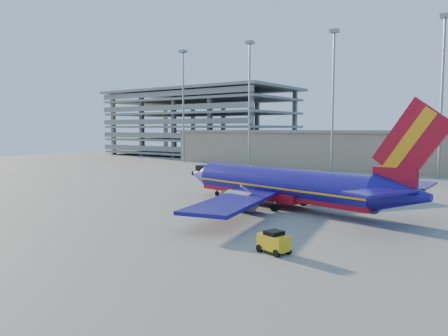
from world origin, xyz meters
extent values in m
plane|color=slate|center=(0.00, 0.00, 0.00)|extent=(220.00, 220.00, 0.00)
cube|color=gray|center=(10.00, 58.00, 4.00)|extent=(120.00, 15.00, 8.00)
cube|color=slate|center=(10.00, 58.00, 8.20)|extent=(122.00, 16.00, 0.60)
cube|color=slate|center=(-62.00, 74.00, 1.00)|extent=(60.00, 30.00, 0.70)
cube|color=slate|center=(-62.00, 74.00, 5.20)|extent=(60.00, 30.00, 0.70)
cube|color=slate|center=(-62.00, 74.00, 9.40)|extent=(60.00, 30.00, 0.70)
cube|color=slate|center=(-62.00, 74.00, 13.60)|extent=(60.00, 30.00, 0.70)
cube|color=slate|center=(-62.00, 74.00, 17.80)|extent=(60.00, 30.00, 0.70)
cube|color=slate|center=(-62.00, 74.00, 21.00)|extent=(62.00, 32.00, 0.80)
cube|color=slate|center=(-62.00, 87.00, 10.50)|extent=(1.20, 1.20, 21.00)
cylinder|color=gray|center=(-45.00, 46.00, 14.00)|extent=(0.44, 0.44, 28.00)
cube|color=gray|center=(-45.00, 46.00, 28.30)|extent=(1.60, 1.60, 0.70)
cylinder|color=gray|center=(-25.00, 46.00, 14.00)|extent=(0.44, 0.44, 28.00)
cube|color=gray|center=(-25.00, 46.00, 28.30)|extent=(1.60, 1.60, 0.70)
cylinder|color=gray|center=(-5.00, 46.00, 14.00)|extent=(0.44, 0.44, 28.00)
cube|color=gray|center=(-5.00, 46.00, 28.30)|extent=(1.60, 1.60, 0.70)
cylinder|color=gray|center=(15.00, 46.00, 14.00)|extent=(0.44, 0.44, 28.00)
cube|color=gray|center=(15.00, 46.00, 28.30)|extent=(1.60, 1.60, 0.70)
cylinder|color=navy|center=(5.52, 4.56, 2.65)|extent=(23.78, 8.33, 3.63)
cube|color=#A20D1C|center=(5.52, 4.56, 1.72)|extent=(23.64, 7.65, 1.27)
cube|color=orange|center=(5.52, 4.56, 2.40)|extent=(23.79, 8.36, 0.22)
cone|color=navy|center=(-8.02, 7.36, 2.65)|extent=(4.77, 4.39, 3.63)
cube|color=black|center=(-6.77, 7.10, 3.58)|extent=(2.82, 2.97, 0.78)
cone|color=navy|center=(19.54, 1.66, 2.99)|extent=(5.73, 4.59, 3.63)
cube|color=#A20D1C|center=(18.77, 1.81, 4.31)|extent=(4.14, 1.36, 2.16)
cube|color=#A20D1C|center=(20.11, 1.54, 7.75)|extent=(7.11, 1.77, 7.83)
cube|color=orange|center=(19.92, 1.58, 7.75)|extent=(4.77, 1.37, 6.14)
cube|color=navy|center=(19.83, 5.00, 3.53)|extent=(2.97, 6.29, 0.22)
cube|color=navy|center=(18.48, -1.53, 3.53)|extent=(5.22, 6.93, 0.22)
cube|color=navy|center=(8.71, 12.71, 1.77)|extent=(12.85, 15.21, 0.34)
cube|color=navy|center=(5.21, -4.19, 1.77)|extent=(8.03, 15.90, 0.34)
cube|color=#A20D1C|center=(6.00, 4.46, 1.32)|extent=(6.54, 4.94, 0.98)
cylinder|color=gray|center=(5.40, 9.79, 1.13)|extent=(3.87, 2.73, 2.06)
cylinder|color=gray|center=(3.33, -0.20, 1.13)|extent=(3.87, 2.73, 2.06)
cylinder|color=gray|center=(-5.05, 6.75, 0.54)|extent=(0.28, 0.28, 1.08)
cylinder|color=black|center=(-5.05, 6.75, 0.31)|extent=(0.66, 0.37, 0.63)
cylinder|color=black|center=(7.47, 6.76, 0.41)|extent=(0.92, 0.70, 0.82)
cylinder|color=black|center=(6.44, 1.76, 0.41)|extent=(0.92, 0.70, 0.82)
cube|color=gold|center=(14.17, -12.22, 0.80)|extent=(2.52, 1.85, 1.07)
cube|color=black|center=(14.17, -12.22, 1.45)|extent=(1.35, 1.43, 0.38)
cylinder|color=black|center=(13.50, -11.42, 0.28)|extent=(0.59, 0.34, 0.56)
cylinder|color=black|center=(13.18, -12.56, 0.28)|extent=(0.59, 0.34, 0.56)
cylinder|color=black|center=(15.15, -11.89, 0.28)|extent=(0.59, 0.34, 0.56)
cylinder|color=black|center=(14.83, -13.03, 0.28)|extent=(0.59, 0.34, 0.56)
camera|label=1|loc=(29.16, -39.15, 8.93)|focal=35.00mm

